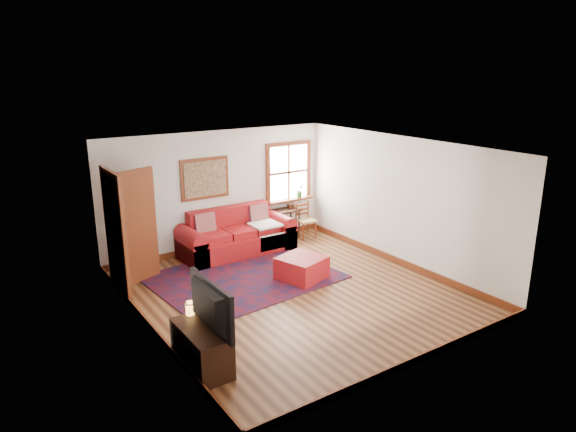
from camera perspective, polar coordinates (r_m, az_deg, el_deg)
ground at (r=8.92m, az=0.50°, el=-8.45°), size 5.50×5.50×0.00m
room_envelope at (r=8.38m, az=0.47°, el=1.90°), size 5.04×5.54×2.52m
window at (r=11.60m, az=0.23°, el=4.22°), size 1.18×0.20×1.38m
doorway at (r=9.19m, az=-17.41°, el=-1.34°), size 0.89×1.08×2.14m
framed_artwork at (r=10.56m, az=-9.21°, el=4.13°), size 1.05×0.07×0.85m
persian_rug at (r=9.53m, az=-4.98°, el=-6.76°), size 3.36×2.79×0.02m
red_leather_sofa at (r=10.71m, az=-5.79°, el=-2.48°), size 2.36×0.97×0.92m
red_ottoman at (r=9.36m, az=1.54°, el=-5.81°), size 0.92×0.92×0.42m
side_table at (r=11.52m, az=-0.14°, el=0.18°), size 0.55×0.41×0.66m
ladder_back_chair at (r=11.56m, az=1.86°, el=-0.30°), size 0.40×0.38×0.82m
media_cabinet at (r=6.84m, az=-9.57°, el=-14.27°), size 0.45×1.00×0.55m
television at (r=6.52m, az=-9.41°, el=-9.96°), size 0.15×1.12×0.64m
candle_hurricane at (r=7.05m, az=-10.85°, el=-10.07°), size 0.12×0.12×0.18m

